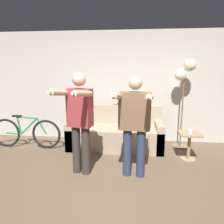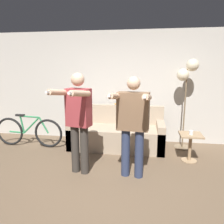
{
  "view_description": "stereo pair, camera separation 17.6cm",
  "coord_description": "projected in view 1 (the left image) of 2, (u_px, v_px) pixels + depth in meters",
  "views": [
    {
      "loc": [
        0.41,
        -2.73,
        1.77
      ],
      "look_at": [
        -0.04,
        1.26,
        0.94
      ],
      "focal_mm": 35.0,
      "sensor_mm": 36.0,
      "label": 1
    },
    {
      "loc": [
        0.58,
        -2.71,
        1.77
      ],
      "look_at": [
        -0.04,
        1.26,
        0.94
      ],
      "focal_mm": 35.0,
      "sensor_mm": 36.0,
      "label": 2
    }
  ],
  "objects": [
    {
      "name": "bicycle",
      "position": [
        26.0,
        133.0,
        4.83
      ],
      "size": [
        1.58,
        0.07,
        0.74
      ],
      "color": "black",
      "rests_on": "ground_plane"
    },
    {
      "name": "couch",
      "position": [
        116.0,
        134.0,
        4.88
      ],
      "size": [
        2.05,
        0.84,
        0.9
      ],
      "color": "tan",
      "rests_on": "ground_plane"
    },
    {
      "name": "cat",
      "position": [
        125.0,
        102.0,
        5.02
      ],
      "size": [
        0.5,
        0.14,
        0.16
      ],
      "color": "tan",
      "rests_on": "couch"
    },
    {
      "name": "cup",
      "position": [
        190.0,
        132.0,
        4.1
      ],
      "size": [
        0.07,
        0.07,
        0.08
      ],
      "color": "white",
      "rests_on": "side_table"
    },
    {
      "name": "person_left",
      "position": [
        80.0,
        118.0,
        3.52
      ],
      "size": [
        0.56,
        0.74,
        1.68
      ],
      "rotation": [
        0.0,
        0.0,
        -0.22
      ],
      "color": "#38332D",
      "rests_on": "ground_plane"
    },
    {
      "name": "wall_back",
      "position": [
        120.0,
        87.0,
        5.23
      ],
      "size": [
        10.0,
        0.05,
        2.6
      ],
      "color": "beige",
      "rests_on": "ground_plane"
    },
    {
      "name": "person_right",
      "position": [
        135.0,
        120.0,
        3.42
      ],
      "size": [
        0.61,
        0.72,
        1.63
      ],
      "rotation": [
        0.0,
        0.0,
        -0.11
      ],
      "color": "#2D3856",
      "rests_on": "ground_plane"
    },
    {
      "name": "floor_lamp",
      "position": [
        185.0,
        77.0,
        4.64
      ],
      "size": [
        0.44,
        0.36,
        1.94
      ],
      "color": "#756047",
      "rests_on": "ground_plane"
    },
    {
      "name": "ground_plane",
      "position": [
        105.0,
        195.0,
        3.06
      ],
      "size": [
        16.0,
        16.0,
        0.0
      ],
      "primitive_type": "plane",
      "color": "brown"
    },
    {
      "name": "side_table",
      "position": [
        189.0,
        141.0,
        4.18
      ],
      "size": [
        0.41,
        0.41,
        0.54
      ],
      "color": "#A38460",
      "rests_on": "ground_plane"
    }
  ]
}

